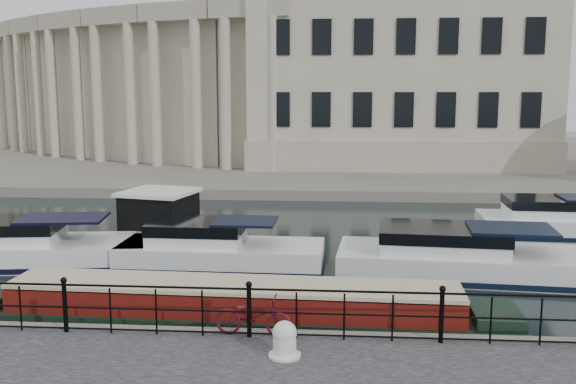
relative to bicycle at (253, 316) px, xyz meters
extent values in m
plane|color=black|center=(-0.08, 2.18, -0.99)|extent=(160.00, 160.00, 0.00)
cube|color=#6B665B|center=(-0.08, 41.18, -0.72)|extent=(120.00, 42.00, 0.55)
cylinder|color=black|center=(-4.08, -0.07, 0.11)|extent=(0.10, 0.10, 1.10)
sphere|color=black|center=(-4.08, -0.07, 0.71)|extent=(0.14, 0.14, 0.14)
cylinder|color=black|center=(-0.08, -0.07, 0.11)|extent=(0.10, 0.10, 1.10)
sphere|color=black|center=(-0.08, -0.07, 0.71)|extent=(0.14, 0.14, 0.14)
cylinder|color=black|center=(3.92, -0.07, 0.11)|extent=(0.10, 0.10, 1.10)
sphere|color=black|center=(3.92, -0.07, 0.71)|extent=(0.14, 0.14, 0.14)
cylinder|color=black|center=(-0.08, -0.07, 0.61)|extent=(24.00, 0.05, 0.05)
cylinder|color=black|center=(-0.08, -0.07, 0.11)|extent=(24.00, 0.04, 0.04)
cylinder|color=black|center=(-0.08, -0.07, -0.36)|extent=(24.00, 0.04, 0.04)
cube|color=#ADA38C|center=(5.92, 35.18, 6.56)|extent=(20.00, 14.00, 14.00)
cube|color=#9E937F|center=(5.92, 35.18, 0.56)|extent=(20.30, 14.30, 2.00)
cube|color=#ADA38C|center=(-3.41, 31.20, 5.06)|extent=(5.73, 4.06, 11.00)
cube|color=#9E937F|center=(-3.84, 29.25, 9.96)|extent=(5.62, 2.73, 1.20)
cylinder|color=#ADA38C|center=(-2.36, 28.34, 4.46)|extent=(0.70, 0.70, 9.80)
cylinder|color=#ADA38C|center=(-5.57, 29.05, 4.46)|extent=(0.70, 0.70, 9.80)
cube|color=#ADA38C|center=(-8.37, 32.62, 5.06)|extent=(5.90, 4.56, 11.00)
cube|color=#9E937F|center=(-9.03, 30.73, 9.96)|extent=(5.62, 3.30, 1.20)
cylinder|color=#ADA38C|center=(-7.67, 29.65, 4.46)|extent=(0.70, 0.70, 9.80)
cylinder|color=#ADA38C|center=(-10.77, 30.74, 4.46)|extent=(0.70, 0.70, 9.80)
cube|color=#ADA38C|center=(-13.12, 34.62, 5.06)|extent=(5.99, 4.99, 11.00)
cube|color=#9E937F|center=(-14.00, 32.83, 9.96)|extent=(5.55, 3.83, 1.20)
cylinder|color=#ADA38C|center=(-12.78, 31.59, 4.46)|extent=(0.70, 0.70, 9.80)
cylinder|color=#ADA38C|center=(-15.73, 33.04, 4.46)|extent=(0.70, 0.70, 9.80)
cube|color=#ADA38C|center=(-17.60, 37.18, 5.06)|extent=(5.99, 5.36, 11.00)
cube|color=#9E937F|center=(-18.69, 35.50, 9.96)|extent=(5.40, 4.29, 1.20)
cylinder|color=#ADA38C|center=(-17.63, 34.13, 4.46)|extent=(0.70, 0.70, 9.80)
cylinder|color=#ADA38C|center=(-20.38, 35.92, 4.46)|extent=(0.70, 0.70, 9.80)
cube|color=#ADA38C|center=(-21.74, 40.25, 5.06)|extent=(5.91, 5.64, 11.00)
cube|color=#9E937F|center=(-23.02, 38.72, 9.96)|extent=(5.16, 4.70, 1.20)
cylinder|color=#ADA38C|center=(-22.13, 37.23, 4.46)|extent=(0.70, 0.70, 9.80)
cylinder|color=#ADA38C|center=(-24.65, 39.34, 4.46)|extent=(0.70, 0.70, 9.80)
cube|color=#ADA38C|center=(-25.48, 43.80, 5.06)|extent=(5.74, 5.85, 11.00)
cube|color=#9E937F|center=(-26.94, 42.43, 9.96)|extent=(4.86, 5.04, 1.20)
cylinder|color=#ADA38C|center=(-26.23, 40.84, 4.46)|extent=(0.70, 0.70, 9.80)
cylinder|color=#ADA38C|center=(-28.48, 43.24, 4.46)|extent=(0.70, 0.70, 9.80)
cube|color=#ADA38C|center=(-28.77, 47.77, 5.06)|extent=(5.49, 5.97, 11.00)
cube|color=#ADA38C|center=(-31.56, 52.10, 5.06)|extent=(5.16, 6.00, 11.00)
cube|color=#ADA38C|center=(-33.81, 56.74, 5.06)|extent=(4.76, 5.95, 11.00)
imported|color=#4F0E1A|center=(0.00, 0.00, 0.00)|extent=(1.73, 0.75, 0.88)
cylinder|color=silver|center=(0.75, -1.02, -0.20)|extent=(0.46, 0.46, 0.48)
sphere|color=silver|center=(0.75, -1.02, 0.04)|extent=(0.48, 0.48, 0.48)
cylinder|color=silver|center=(0.75, -1.02, -0.42)|extent=(0.64, 0.64, 0.05)
cube|color=black|center=(-0.71, 1.65, -0.89)|extent=(13.52, 2.26, 0.81)
cube|color=#5C120D|center=(-0.71, 1.65, -0.24)|extent=(10.82, 1.90, 0.63)
cube|color=#C6B48F|center=(-0.71, 1.65, 0.16)|extent=(10.82, 1.95, 0.09)
cube|color=#6B665B|center=(-4.75, 9.78, -0.94)|extent=(3.86, 3.45, 0.28)
cube|color=black|center=(-4.75, 9.78, 0.11)|extent=(2.66, 2.66, 1.99)
cube|color=white|center=(-4.75, 9.78, 1.06)|extent=(2.92, 2.92, 0.13)
cube|color=white|center=(-8.37, 7.08, -0.79)|extent=(9.41, 3.90, 1.20)
cube|color=black|center=(-8.37, 7.08, -0.87)|extent=(9.50, 3.93, 0.18)
cube|color=black|center=(-7.28, 7.23, 0.56)|extent=(2.97, 2.22, 0.08)
cube|color=white|center=(-1.99, 7.20, -0.79)|extent=(6.65, 2.61, 1.20)
cube|color=black|center=(-1.99, 7.20, -0.87)|extent=(6.72, 2.63, 0.18)
cube|color=white|center=(-2.78, 7.21, 0.06)|extent=(3.01, 2.09, 0.90)
cube|color=black|center=(-1.19, 7.18, 0.56)|extent=(2.02, 1.77, 0.08)
cube|color=white|center=(6.06, 6.79, -0.79)|extent=(8.66, 3.61, 1.20)
cube|color=black|center=(6.06, 6.79, -0.87)|extent=(8.75, 3.65, 0.18)
cube|color=white|center=(5.05, 6.88, 0.06)|extent=(3.99, 2.69, 0.90)
cube|color=black|center=(7.07, 6.70, 0.56)|extent=(2.70, 2.24, 0.08)
cube|color=white|center=(10.76, 12.78, -0.79)|extent=(6.58, 2.88, 1.20)
cube|color=black|center=(10.76, 12.78, -0.87)|extent=(6.65, 2.91, 0.18)
cube|color=white|center=(9.99, 12.81, 0.06)|extent=(3.00, 2.26, 0.90)
camera|label=1|loc=(1.72, -12.92, 4.71)|focal=40.00mm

